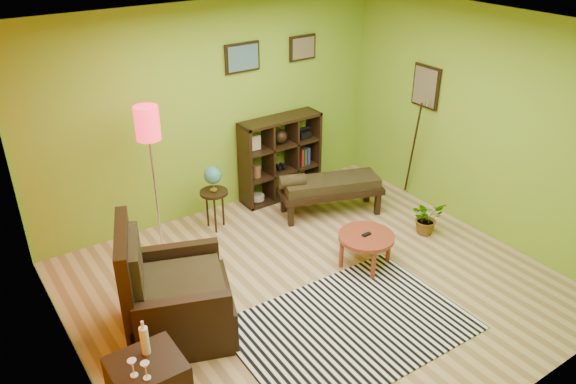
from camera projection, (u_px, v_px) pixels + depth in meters
ground at (315, 286)px, 6.27m from camera, size 5.00×5.00×0.00m
room_shell at (311, 138)px, 5.41m from camera, size 5.04×4.54×2.82m
zebra_rug at (350, 326)px, 5.68m from camera, size 2.35×1.64×0.01m
coffee_table at (366, 239)px, 6.50m from camera, size 0.65×0.65×0.42m
armchair at (172, 300)px, 5.47m from camera, size 1.27×1.26×1.22m
floor_lamp at (149, 137)px, 6.17m from camera, size 0.28×0.28×1.88m
globe_table at (213, 182)px, 7.09m from camera, size 0.36×0.36×0.88m
cube_shelf at (281, 158)px, 7.94m from camera, size 1.20×0.35×1.20m
bench at (328, 186)px, 7.56m from camera, size 1.47×0.94×0.64m
potted_plant at (426, 221)px, 7.21m from camera, size 0.47×0.51×0.35m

